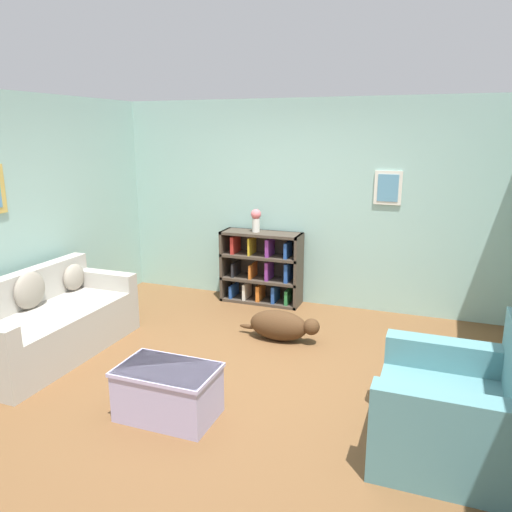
{
  "coord_description": "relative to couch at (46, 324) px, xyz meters",
  "views": [
    {
      "loc": [
        1.62,
        -3.9,
        2.2
      ],
      "look_at": [
        0.0,
        0.4,
        1.05
      ],
      "focal_mm": 35.0,
      "sensor_mm": 36.0,
      "label": 1
    }
  ],
  "objects": [
    {
      "name": "ground_plane",
      "position": [
        2.01,
        0.25,
        -0.32
      ],
      "size": [
        14.0,
        14.0,
        0.0
      ],
      "primitive_type": "plane",
      "color": "brown"
    },
    {
      "name": "wall_back",
      "position": [
        2.01,
        2.5,
        0.98
      ],
      "size": [
        5.6,
        0.13,
        2.6
      ],
      "color": "#93BCB2",
      "rests_on": "ground_plane"
    },
    {
      "name": "wall_left",
      "position": [
        -0.54,
        0.25,
        0.98
      ],
      "size": [
        0.13,
        5.0,
        2.6
      ],
      "color": "#93BCB2",
      "rests_on": "ground_plane"
    },
    {
      "name": "couch",
      "position": [
        0.0,
        0.0,
        0.0
      ],
      "size": [
        0.84,
        1.83,
        0.85
      ],
      "color": "#ADA89E",
      "rests_on": "ground_plane"
    },
    {
      "name": "bookshelf",
      "position": [
        1.49,
        2.28,
        0.14
      ],
      "size": [
        1.05,
        0.35,
        0.94
      ],
      "color": "#42382D",
      "rests_on": "ground_plane"
    },
    {
      "name": "recliner_chair",
      "position": [
        3.87,
        -0.3,
        0.02
      ],
      "size": [
        1.01,
        1.03,
        0.96
      ],
      "color": "slate",
      "rests_on": "ground_plane"
    },
    {
      "name": "coffee_table",
      "position": [
        1.73,
        -0.58,
        -0.1
      ],
      "size": [
        0.78,
        0.5,
        0.42
      ],
      "color": "#ADA3CC",
      "rests_on": "ground_plane"
    },
    {
      "name": "dog",
      "position": [
        2.11,
        1.15,
        -0.15
      ],
      "size": [
        0.92,
        0.3,
        0.33
      ],
      "color": "#472D19",
      "rests_on": "ground_plane"
    },
    {
      "name": "vase",
      "position": [
        1.41,
        2.25,
        0.79
      ],
      "size": [
        0.13,
        0.13,
        0.3
      ],
      "color": "silver",
      "rests_on": "bookshelf"
    }
  ]
}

